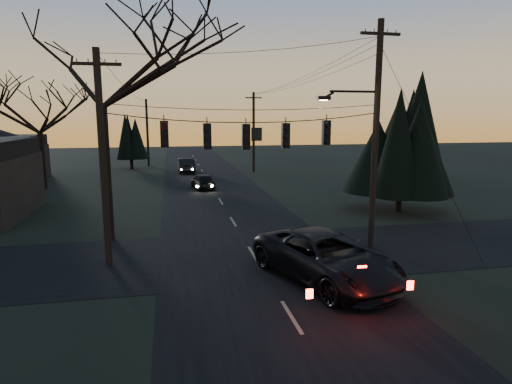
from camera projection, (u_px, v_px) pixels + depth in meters
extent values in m
cube|color=black|center=(224.00, 207.00, 28.28)|extent=(8.00, 120.00, 0.02)
cube|color=black|center=(253.00, 255.00, 18.63)|extent=(60.00, 7.00, 0.02)
cylinder|color=black|center=(247.00, 113.00, 17.51)|extent=(11.50, 0.04, 0.04)
cylinder|color=black|center=(106.00, 175.00, 20.44)|extent=(0.44, 0.44, 6.37)
cylinder|color=black|center=(399.00, 199.00, 27.03)|extent=(0.36, 0.36, 1.60)
cone|color=black|center=(403.00, 136.00, 26.34)|extent=(4.91, 4.91, 7.08)
cylinder|color=black|center=(43.00, 161.00, 34.97)|extent=(0.44, 0.44, 4.62)
cylinder|color=black|center=(132.00, 162.00, 48.92)|extent=(0.36, 0.36, 1.60)
cone|color=black|center=(130.00, 139.00, 48.47)|extent=(3.49, 3.49, 4.39)
imported|color=black|center=(326.00, 258.00, 15.55)|extent=(4.84, 6.92, 1.75)
imported|color=black|center=(203.00, 181.00, 35.53)|extent=(1.99, 3.93, 1.28)
imported|color=black|center=(186.00, 165.00, 45.98)|extent=(1.80, 4.70, 1.53)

